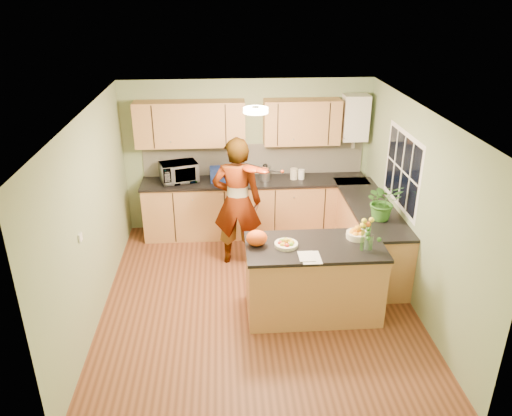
{
  "coord_description": "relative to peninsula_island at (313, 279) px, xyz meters",
  "views": [
    {
      "loc": [
        -0.4,
        -5.56,
        3.82
      ],
      "look_at": [
        0.02,
        0.5,
        1.1
      ],
      "focal_mm": 35.0,
      "sensor_mm": 36.0,
      "label": 1
    }
  ],
  "objects": [
    {
      "name": "window_right",
      "position": [
        1.32,
        0.93,
        1.07
      ],
      "size": [
        0.01,
        1.3,
        1.05
      ],
      "color": "white",
      "rests_on": "wall_right"
    },
    {
      "name": "jar_white",
      "position": [
        0.18,
        2.28,
        0.54
      ],
      "size": [
        0.13,
        0.13,
        0.16
      ],
      "primitive_type": "cylinder",
      "rotation": [
        0.0,
        0.0,
        -0.37
      ],
      "color": "white",
      "rests_on": "back_counter"
    },
    {
      "name": "potted_plant",
      "position": [
        1.03,
        0.7,
        0.72
      ],
      "size": [
        0.48,
        0.42,
        0.52
      ],
      "primitive_type": "imported",
      "rotation": [
        0.0,
        0.0,
        0.04
      ],
      "color": "#347125",
      "rests_on": "right_counter"
    },
    {
      "name": "orange_bowl",
      "position": [
        0.55,
        0.15,
        0.54
      ],
      "size": [
        0.27,
        0.27,
        0.16
      ],
      "color": "beige",
      "rests_on": "peninsula_island"
    },
    {
      "name": "jar_cream",
      "position": [
        0.06,
        2.29,
        0.55
      ],
      "size": [
        0.14,
        0.14,
        0.18
      ],
      "primitive_type": "cylinder",
      "rotation": [
        0.0,
        0.0,
        0.24
      ],
      "color": "beige",
      "rests_on": "back_counter"
    },
    {
      "name": "blue_box",
      "position": [
        -1.14,
        2.28,
        0.57
      ],
      "size": [
        0.3,
        0.23,
        0.23
      ],
      "primitive_type": "cube",
      "rotation": [
        0.0,
        0.0,
        0.06
      ],
      "color": "navy",
      "rests_on": "back_counter"
    },
    {
      "name": "microwave",
      "position": [
        -1.78,
        2.31,
        0.62
      ],
      "size": [
        0.66,
        0.54,
        0.31
      ],
      "primitive_type": "imported",
      "rotation": [
        0.0,
        0.0,
        0.31
      ],
      "color": "white",
      "rests_on": "back_counter"
    },
    {
      "name": "splashback",
      "position": [
        -0.57,
        2.57,
        0.72
      ],
      "size": [
        3.6,
        0.02,
        0.52
      ],
      "primitive_type": "cube",
      "color": "beige",
      "rests_on": "back_counter"
    },
    {
      "name": "boiler",
      "position": [
        1.03,
        2.42,
        1.42
      ],
      "size": [
        0.4,
        0.3,
        0.86
      ],
      "color": "white",
      "rests_on": "wall_back"
    },
    {
      "name": "violin",
      "position": [
        -0.69,
        1.12,
        1.06
      ],
      "size": [
        0.68,
        0.59,
        0.17
      ],
      "primitive_type": null,
      "rotation": [
        0.17,
        0.0,
        -0.61
      ],
      "color": "#511505",
      "rests_on": "violinist"
    },
    {
      "name": "ceiling_lamp",
      "position": [
        -0.67,
        0.63,
        1.98
      ],
      "size": [
        0.3,
        0.3,
        0.07
      ],
      "color": "#FFEABF",
      "rests_on": "ceiling"
    },
    {
      "name": "flower_vase",
      "position": [
        0.6,
        -0.18,
        0.78
      ],
      "size": [
        0.25,
        0.25,
        0.46
      ],
      "rotation": [
        0.0,
        0.0,
        0.2
      ],
      "color": "silver",
      "rests_on": "peninsula_island"
    },
    {
      "name": "peninsula_island",
      "position": [
        0.0,
        0.0,
        0.0
      ],
      "size": [
        1.67,
        0.86,
        0.96
      ],
      "color": "#C0804C",
      "rests_on": "floor"
    },
    {
      "name": "floor",
      "position": [
        -0.67,
        0.33,
        -0.48
      ],
      "size": [
        4.5,
        4.5,
        0.0
      ],
      "primitive_type": "plane",
      "color": "#592E19",
      "rests_on": "ground"
    },
    {
      "name": "fruit_dish",
      "position": [
        -0.35,
        0.0,
        0.52
      ],
      "size": [
        0.28,
        0.28,
        0.1
      ],
      "color": "beige",
      "rests_on": "peninsula_island"
    },
    {
      "name": "kettle",
      "position": [
        -0.41,
        2.28,
        0.59
      ],
      "size": [
        0.17,
        0.17,
        0.32
      ],
      "rotation": [
        0.0,
        0.0,
        0.09
      ],
      "color": "#B9B8BD",
      "rests_on": "back_counter"
    },
    {
      "name": "light_switch",
      "position": [
        -2.66,
        -0.27,
        0.82
      ],
      "size": [
        0.02,
        0.09,
        0.09
      ],
      "primitive_type": "cube",
      "color": "white",
      "rests_on": "wall_left"
    },
    {
      "name": "ceiling",
      "position": [
        -0.67,
        0.33,
        2.02
      ],
      "size": [
        4.0,
        4.5,
        0.02
      ],
      "primitive_type": "cube",
      "color": "silver",
      "rests_on": "wall_back"
    },
    {
      "name": "right_counter",
      "position": [
        1.03,
        1.18,
        -0.01
      ],
      "size": [
        0.62,
        2.24,
        0.94
      ],
      "color": "#C0804C",
      "rests_on": "floor"
    },
    {
      "name": "papers",
      "position": [
        -0.1,
        -0.3,
        0.48
      ],
      "size": [
        0.22,
        0.3,
        0.01
      ],
      "primitive_type": "cube",
      "color": "silver",
      "rests_on": "peninsula_island"
    },
    {
      "name": "wall_right",
      "position": [
        1.33,
        0.33,
        0.77
      ],
      "size": [
        0.02,
        4.5,
        2.5
      ],
      "primitive_type": "cube",
      "color": "#8DA475",
      "rests_on": "floor"
    },
    {
      "name": "orange_bag",
      "position": [
        -0.7,
        0.05,
        0.57
      ],
      "size": [
        0.3,
        0.27,
        0.19
      ],
      "primitive_type": "ellipsoid",
      "rotation": [
        0.0,
        0.0,
        -0.21
      ],
      "color": "#E34F12",
      "rests_on": "peninsula_island"
    },
    {
      "name": "wall_back",
      "position": [
        -0.67,
        2.58,
        0.77
      ],
      "size": [
        4.0,
        0.02,
        2.5
      ],
      "primitive_type": "cube",
      "color": "#8DA475",
      "rests_on": "floor"
    },
    {
      "name": "wall_front",
      "position": [
        -0.67,
        -1.92,
        0.77
      ],
      "size": [
        4.0,
        0.02,
        2.5
      ],
      "primitive_type": "cube",
      "color": "#8DA475",
      "rests_on": "floor"
    },
    {
      "name": "back_counter",
      "position": [
        -0.57,
        2.28,
        -0.01
      ],
      "size": [
        3.64,
        0.62,
        0.94
      ],
      "color": "#C0804C",
      "rests_on": "floor"
    },
    {
      "name": "wall_left",
      "position": [
        -2.67,
        0.33,
        0.77
      ],
      "size": [
        0.02,
        4.5,
        2.5
      ],
      "primitive_type": "cube",
      "color": "#8DA475",
      "rests_on": "floor"
    },
    {
      "name": "violinist",
      "position": [
        -0.89,
        1.34,
        0.49
      ],
      "size": [
        0.75,
        0.54,
        1.93
      ],
      "primitive_type": "imported",
      "rotation": [
        0.0,
        0.0,
        3.02
      ],
      "color": "tan",
      "rests_on": "floor"
    },
    {
      "name": "upper_cabinets",
      "position": [
        -0.85,
        2.41,
        1.37
      ],
      "size": [
        3.2,
        0.34,
        0.7
      ],
      "color": "#C0804C",
      "rests_on": "wall_back"
    }
  ]
}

